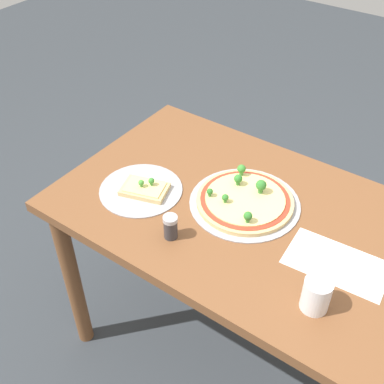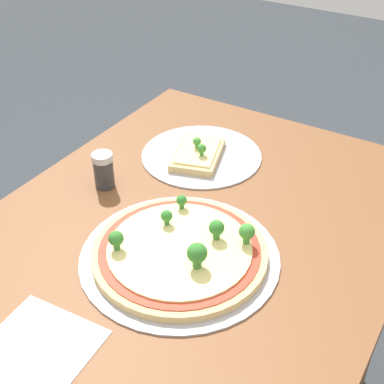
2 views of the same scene
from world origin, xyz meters
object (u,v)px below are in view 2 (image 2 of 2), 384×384
object	(u,v)px
condiment_shaker	(104,170)
dining_table	(158,308)
pizza_tray_whole	(180,252)
pizza_tray_slice	(200,154)

from	to	relation	value
condiment_shaker	dining_table	bearing A→B (deg)	58.19
condiment_shaker	pizza_tray_whole	bearing A→B (deg)	67.77
dining_table	pizza_tray_slice	bearing A→B (deg)	-161.53
dining_table	pizza_tray_slice	size ratio (longest dim) A/B	4.47
pizza_tray_slice	dining_table	bearing A→B (deg)	18.47
pizza_tray_whole	pizza_tray_slice	bearing A→B (deg)	-155.05
pizza_tray_slice	condiment_shaker	bearing A→B (deg)	-29.22
pizza_tray_whole	condiment_shaker	bearing A→B (deg)	-112.23
pizza_tray_slice	pizza_tray_whole	bearing A→B (deg)	24.95
dining_table	condiment_shaker	size ratio (longest dim) A/B	15.67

